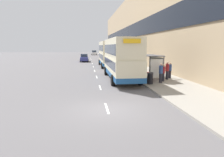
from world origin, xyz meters
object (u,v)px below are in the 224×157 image
(double_decker_bus_near, at_px, (121,58))
(litter_bin, at_px, (150,78))
(bus_shelter, at_px, (153,62))
(pedestrian_at_shelter, at_px, (163,73))
(double_decker_bus_ahead, at_px, (108,53))
(car_0, at_px, (84,58))
(pedestrian_2, at_px, (170,70))
(car_1, at_px, (94,53))
(pedestrian_3, at_px, (161,73))
(pedestrian_4, at_px, (167,70))
(pedestrian_1, at_px, (159,69))

(double_decker_bus_near, bearing_deg, litter_bin, -60.25)
(bus_shelter, bearing_deg, pedestrian_at_shelter, -72.89)
(double_decker_bus_ahead, relative_size, car_0, 2.26)
(pedestrian_2, bearing_deg, car_1, 95.50)
(pedestrian_at_shelter, xyz_separation_m, pedestrian_2, (1.39, 1.66, 0.02))
(double_decker_bus_near, xyz_separation_m, car_1, (-0.63, 59.96, -1.39))
(litter_bin, bearing_deg, pedestrian_3, 25.02)
(bus_shelter, xyz_separation_m, pedestrian_4, (1.34, -0.64, -0.81))
(car_1, bearing_deg, pedestrian_3, -86.45)
(double_decker_bus_near, xyz_separation_m, pedestrian_3, (3.28, -3.07, -1.20))
(pedestrian_3, bearing_deg, pedestrian_4, 52.50)
(pedestrian_3, bearing_deg, car_0, 104.61)
(pedestrian_2, bearing_deg, pedestrian_at_shelter, -130.04)
(bus_shelter, height_order, pedestrian_3, bus_shelter)
(double_decker_bus_near, distance_m, pedestrian_at_shelter, 4.66)
(double_decker_bus_near, xyz_separation_m, pedestrian_2, (5.21, -0.69, -1.27))
(pedestrian_3, xyz_separation_m, pedestrian_4, (1.35, 1.76, -0.01))
(bus_shelter, distance_m, litter_bin, 3.42)
(car_0, bearing_deg, car_1, -95.83)
(double_decker_bus_near, distance_m, pedestrian_1, 4.99)
(bus_shelter, xyz_separation_m, litter_bin, (-1.22, -2.96, -1.21))
(bus_shelter, height_order, pedestrian_4, bus_shelter)
(pedestrian_2, relative_size, pedestrian_4, 0.93)
(double_decker_bus_near, relative_size, pedestrian_1, 6.56)
(double_decker_bus_near, height_order, pedestrian_1, double_decker_bus_near)
(car_1, relative_size, pedestrian_4, 2.49)
(double_decker_bus_near, distance_m, pedestrian_2, 5.40)
(pedestrian_1, height_order, pedestrian_3, pedestrian_3)
(litter_bin, bearing_deg, car_1, 92.44)
(pedestrian_at_shelter, height_order, litter_bin, pedestrian_at_shelter)
(pedestrian_2, bearing_deg, pedestrian_1, 106.01)
(pedestrian_3, distance_m, pedestrian_4, 2.22)
(car_0, distance_m, pedestrian_3, 29.49)
(double_decker_bus_ahead, relative_size, pedestrian_at_shelter, 6.19)
(pedestrian_2, distance_m, litter_bin, 4.31)
(car_1, height_order, pedestrian_2, pedestrian_2)
(pedestrian_1, relative_size, litter_bin, 1.52)
(double_decker_bus_ahead, bearing_deg, pedestrian_at_shelter, -77.00)
(pedestrian_4, height_order, litter_bin, pedestrian_4)
(pedestrian_1, relative_size, pedestrian_3, 0.86)
(bus_shelter, relative_size, car_1, 0.93)
(pedestrian_at_shelter, bearing_deg, pedestrian_4, 51.79)
(pedestrian_2, bearing_deg, pedestrian_3, -128.99)
(car_1, xyz_separation_m, pedestrian_4, (5.27, -61.26, 0.18))
(car_1, xyz_separation_m, pedestrian_1, (5.29, -58.72, 0.06))
(car_0, relative_size, pedestrian_4, 2.50)
(pedestrian_at_shelter, bearing_deg, bus_shelter, 107.11)
(double_decker_bus_ahead, bearing_deg, litter_bin, -83.51)
(bus_shelter, xyz_separation_m, pedestrian_2, (1.91, -0.02, -0.87))
(car_0, xyz_separation_m, pedestrian_1, (8.81, -24.23, 0.09))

